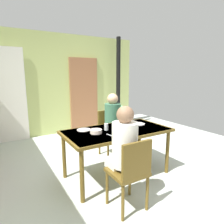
% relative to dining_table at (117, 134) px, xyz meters
% --- Properties ---
extents(ground_plane, '(7.24, 7.24, 0.00)m').
position_rel_dining_table_xyz_m(ground_plane, '(-0.20, -0.05, -0.67)').
color(ground_plane, '#B5BEB6').
extents(wall_back, '(4.73, 0.10, 2.58)m').
position_rel_dining_table_xyz_m(wall_back, '(-0.20, 2.74, 0.62)').
color(wall_back, '#B8C672').
rests_on(wall_back, ground_plane).
extents(door_wooden, '(0.80, 0.05, 2.00)m').
position_rel_dining_table_xyz_m(door_wooden, '(0.61, 2.66, 0.33)').
color(door_wooden, '#9A613E').
rests_on(door_wooden, ground_plane).
extents(stove_pipe_column, '(0.12, 0.12, 2.58)m').
position_rel_dining_table_xyz_m(stove_pipe_column, '(1.56, 2.39, 0.62)').
color(stove_pipe_column, black).
rests_on(stove_pipe_column, ground_plane).
extents(curtain_panel, '(0.90, 0.03, 2.17)m').
position_rel_dining_table_xyz_m(curtain_panel, '(-1.33, 2.64, 0.42)').
color(curtain_panel, white).
rests_on(curtain_panel, ground_plane).
extents(dining_table, '(1.59, 0.84, 0.74)m').
position_rel_dining_table_xyz_m(dining_table, '(0.00, 0.00, 0.00)').
color(dining_table, brown).
rests_on(dining_table, ground_plane).
extents(chair_near_diner, '(0.40, 0.40, 0.87)m').
position_rel_dining_table_xyz_m(chair_near_diner, '(-0.31, -0.77, -0.17)').
color(chair_near_diner, brown).
rests_on(chair_near_diner, ground_plane).
extents(chair_far_diner, '(0.40, 0.40, 0.87)m').
position_rel_dining_table_xyz_m(chair_far_diner, '(0.32, 0.77, -0.17)').
color(chair_far_diner, brown).
rests_on(chair_far_diner, ground_plane).
extents(person_near_diner, '(0.30, 0.37, 0.77)m').
position_rel_dining_table_xyz_m(person_near_diner, '(-0.31, -0.64, 0.11)').
color(person_near_diner, silver).
rests_on(person_near_diner, ground_plane).
extents(person_far_diner, '(0.30, 0.37, 0.77)m').
position_rel_dining_table_xyz_m(person_far_diner, '(0.32, 0.64, 0.11)').
color(person_far_diner, '#306843').
rests_on(person_far_diner, ground_plane).
extents(water_bottle_green_near, '(0.07, 0.07, 0.29)m').
position_rel_dining_table_xyz_m(water_bottle_green_near, '(0.41, 0.34, 0.20)').
color(water_bottle_green_near, '#36876B').
rests_on(water_bottle_green_near, dining_table).
extents(water_bottle_green_far, '(0.07, 0.07, 0.31)m').
position_rel_dining_table_xyz_m(water_bottle_green_far, '(0.29, 0.31, 0.22)').
color(water_bottle_green_far, '#309A57').
rests_on(water_bottle_green_far, dining_table).
extents(serving_bowl_center, '(0.17, 0.17, 0.05)m').
position_rel_dining_table_xyz_m(serving_bowl_center, '(-0.35, 0.01, 0.10)').
color(serving_bowl_center, '#F3DCCE').
rests_on(serving_bowl_center, dining_table).
extents(dinner_plate_near_left, '(0.20, 0.20, 0.01)m').
position_rel_dining_table_xyz_m(dinner_plate_near_left, '(-0.44, 0.24, 0.08)').
color(dinner_plate_near_left, white).
rests_on(dinner_plate_near_left, dining_table).
extents(dinner_plate_near_right, '(0.21, 0.21, 0.01)m').
position_rel_dining_table_xyz_m(dinner_plate_near_right, '(0.49, 0.10, 0.08)').
color(dinner_plate_near_right, white).
rests_on(dinner_plate_near_right, dining_table).
extents(drinking_glass_by_near_diner, '(0.06, 0.06, 0.10)m').
position_rel_dining_table_xyz_m(drinking_glass_by_near_diner, '(-0.15, 0.07, 0.12)').
color(drinking_glass_by_near_diner, silver).
rests_on(drinking_glass_by_near_diner, dining_table).
extents(cutlery_knife_near, '(0.07, 0.15, 0.00)m').
position_rel_dining_table_xyz_m(cutlery_knife_near, '(-0.02, 0.01, 0.07)').
color(cutlery_knife_near, silver).
rests_on(cutlery_knife_near, dining_table).
extents(cutlery_fork_near, '(0.04, 0.15, 0.00)m').
position_rel_dining_table_xyz_m(cutlery_fork_near, '(-0.23, -0.18, 0.07)').
color(cutlery_fork_near, silver).
rests_on(cutlery_fork_near, dining_table).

